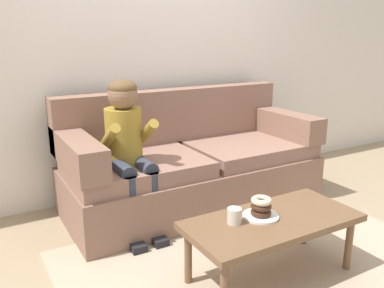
{
  "coord_description": "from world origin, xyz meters",
  "views": [
    {
      "loc": [
        -1.49,
        -1.93,
        1.4
      ],
      "look_at": [
        -0.12,
        0.45,
        0.65
      ],
      "focal_mm": 37.62,
      "sensor_mm": 36.0,
      "label": 1
    }
  ],
  "objects_px": {
    "couch": "(190,165)",
    "person_child": "(128,143)",
    "mug": "(234,216)",
    "coffee_table": "(272,225)",
    "toy_controller": "(293,226)",
    "donut": "(261,212)"
  },
  "relations": [
    {
      "from": "couch",
      "to": "person_child",
      "type": "relative_size",
      "value": 1.88
    },
    {
      "from": "mug",
      "to": "couch",
      "type": "bearing_deg",
      "value": 72.36
    },
    {
      "from": "couch",
      "to": "coffee_table",
      "type": "bearing_deg",
      "value": -96.15
    },
    {
      "from": "mug",
      "to": "coffee_table",
      "type": "bearing_deg",
      "value": -14.57
    },
    {
      "from": "couch",
      "to": "mug",
      "type": "bearing_deg",
      "value": -107.64
    },
    {
      "from": "couch",
      "to": "toy_controller",
      "type": "bearing_deg",
      "value": -62.3
    },
    {
      "from": "person_child",
      "to": "toy_controller",
      "type": "height_order",
      "value": "person_child"
    },
    {
      "from": "person_child",
      "to": "donut",
      "type": "xyz_separation_m",
      "value": [
        0.44,
        -0.92,
        -0.26
      ]
    },
    {
      "from": "mug",
      "to": "person_child",
      "type": "bearing_deg",
      "value": 106.15
    },
    {
      "from": "mug",
      "to": "toy_controller",
      "type": "height_order",
      "value": "mug"
    },
    {
      "from": "mug",
      "to": "donut",
      "type": "bearing_deg",
      "value": -4.25
    },
    {
      "from": "toy_controller",
      "to": "mug",
      "type": "bearing_deg",
      "value": -179.16
    },
    {
      "from": "toy_controller",
      "to": "couch",
      "type": "bearing_deg",
      "value": 96.25
    },
    {
      "from": "donut",
      "to": "mug",
      "type": "bearing_deg",
      "value": 175.75
    },
    {
      "from": "couch",
      "to": "donut",
      "type": "distance_m",
      "value": 1.15
    },
    {
      "from": "coffee_table",
      "to": "donut",
      "type": "relative_size",
      "value": 8.59
    },
    {
      "from": "person_child",
      "to": "donut",
      "type": "distance_m",
      "value": 1.06
    },
    {
      "from": "person_child",
      "to": "toy_controller",
      "type": "distance_m",
      "value": 1.36
    },
    {
      "from": "couch",
      "to": "toy_controller",
      "type": "xyz_separation_m",
      "value": [
        0.42,
        -0.8,
        -0.32
      ]
    },
    {
      "from": "donut",
      "to": "toy_controller",
      "type": "height_order",
      "value": "donut"
    },
    {
      "from": "person_child",
      "to": "mug",
      "type": "relative_size",
      "value": 12.24
    },
    {
      "from": "couch",
      "to": "person_child",
      "type": "bearing_deg",
      "value": -161.48
    }
  ]
}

